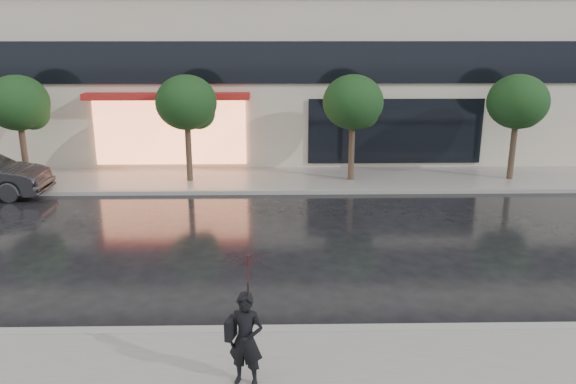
{
  "coord_description": "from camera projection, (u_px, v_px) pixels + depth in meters",
  "views": [
    {
      "loc": [
        0.25,
        -10.29,
        5.39
      ],
      "look_at": [
        0.53,
        3.78,
        1.4
      ],
      "focal_mm": 35.0,
      "sensor_mm": 36.0,
      "label": 1
    }
  ],
  "objects": [
    {
      "name": "curb_near",
      "position": [
        265.0,
        332.0,
        10.38
      ],
      "size": [
        60.0,
        0.25,
        0.14
      ],
      "primitive_type": "cube",
      "color": "gray",
      "rests_on": "ground"
    },
    {
      "name": "tree_mid_west",
      "position": [
        188.0,
        105.0,
        20.16
      ],
      "size": [
        2.2,
        2.2,
        3.99
      ],
      "color": "#33261C",
      "rests_on": "ground"
    },
    {
      "name": "pedestrian_with_umbrella",
      "position": [
        247.0,
        299.0,
        8.37
      ],
      "size": [
        1.12,
        1.13,
        2.19
      ],
      "rotation": [
        0.0,
        0.0,
        -0.31
      ],
      "color": "black",
      "rests_on": "sidewalk_near"
    },
    {
      "name": "sidewalk_far",
      "position": [
        271.0,
        180.0,
        21.21
      ],
      "size": [
        60.0,
        3.5,
        0.12
      ],
      "primitive_type": "cube",
      "color": "slate",
      "rests_on": "ground"
    },
    {
      "name": "tree_far_west",
      "position": [
        20.0,
        105.0,
        20.05
      ],
      "size": [
        2.2,
        2.2,
        3.99
      ],
      "color": "#33261C",
      "rests_on": "ground"
    },
    {
      "name": "tree_far_east",
      "position": [
        519.0,
        104.0,
        20.39
      ],
      "size": [
        2.2,
        2.2,
        3.99
      ],
      "color": "#33261C",
      "rests_on": "ground"
    },
    {
      "name": "tree_mid_east",
      "position": [
        355.0,
        104.0,
        20.27
      ],
      "size": [
        2.2,
        2.2,
        3.99
      ],
      "color": "#33261C",
      "rests_on": "ground"
    },
    {
      "name": "curb_far",
      "position": [
        270.0,
        192.0,
        19.52
      ],
      "size": [
        60.0,
        0.25,
        0.14
      ],
      "primitive_type": "cube",
      "color": "gray",
      "rests_on": "ground"
    },
    {
      "name": "ground",
      "position": [
        266.0,
        309.0,
        11.37
      ],
      "size": [
        120.0,
        120.0,
        0.0
      ],
      "primitive_type": "plane",
      "color": "black",
      "rests_on": "ground"
    }
  ]
}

